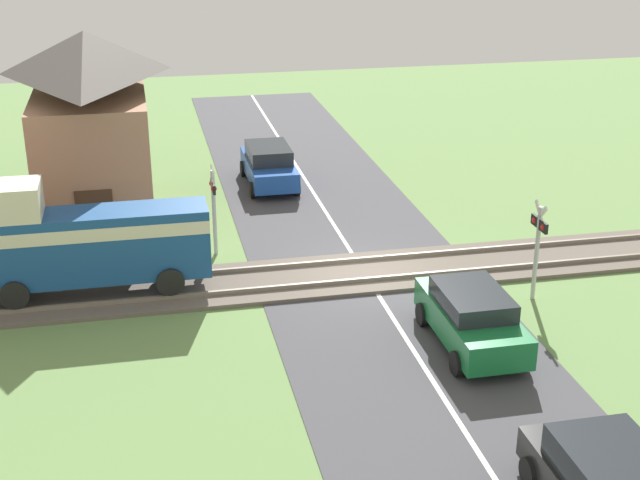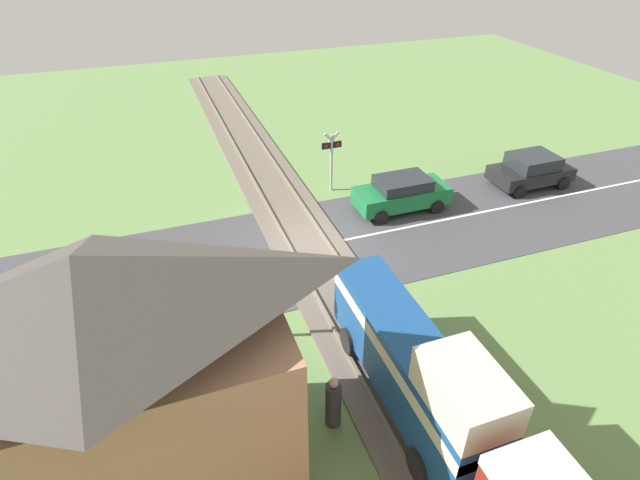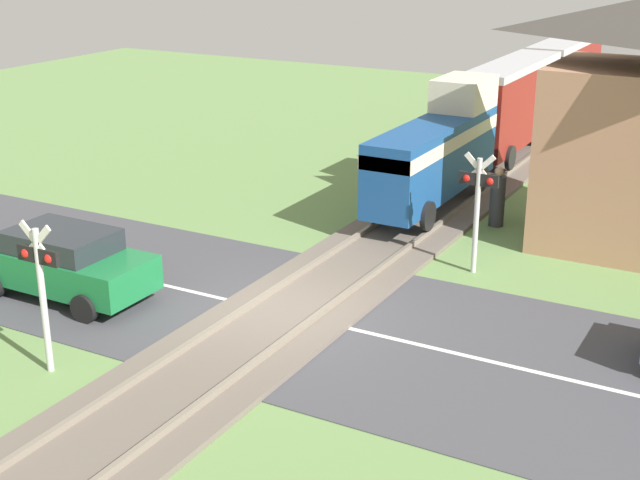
{
  "view_description": "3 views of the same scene",
  "coord_description": "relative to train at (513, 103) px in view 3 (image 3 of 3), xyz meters",
  "views": [
    {
      "loc": [
        -22.81,
        6.17,
        10.56
      ],
      "look_at": [
        0.0,
        1.34,
        1.2
      ],
      "focal_mm": 50.0,
      "sensor_mm": 36.0,
      "label": 1
    },
    {
      "loc": [
        4.83,
        14.81,
        10.76
      ],
      "look_at": [
        0.0,
        1.34,
        1.2
      ],
      "focal_mm": 28.0,
      "sensor_mm": 36.0,
      "label": 2
    },
    {
      "loc": [
        8.55,
        -14.12,
        7.52
      ],
      "look_at": [
        0.0,
        1.34,
        1.2
      ],
      "focal_mm": 50.0,
      "sensor_mm": 36.0,
      "label": 3
    }
  ],
  "objects": [
    {
      "name": "car_near_crossing",
      "position": [
        -4.64,
        -15.95,
        -1.1
      ],
      "size": [
        3.96,
        1.81,
        1.48
      ],
      "color": "#197038",
      "rests_on": "ground_plane"
    },
    {
      "name": "train",
      "position": [
        0.0,
        0.0,
        0.0
      ],
      "size": [
        1.58,
        19.78,
        3.18
      ],
      "color": "navy",
      "rests_on": "track_bed"
    },
    {
      "name": "ground_plane",
      "position": [
        0.0,
        -14.51,
        -1.88
      ],
      "size": [
        60.0,
        60.0,
        0.0
      ],
      "primitive_type": "plane",
      "color": "#66894C"
    },
    {
      "name": "crossing_signal_east_approach",
      "position": [
        2.48,
        -10.44,
        -0.08
      ],
      "size": [
        0.9,
        0.18,
        2.78
      ],
      "color": "#B7B7B7",
      "rests_on": "ground_plane"
    },
    {
      "name": "pedestrian_by_station",
      "position": [
        1.87,
        -7.0,
        -1.16
      ],
      "size": [
        0.39,
        0.39,
        1.59
      ],
      "color": "#333338",
      "rests_on": "ground_plane"
    },
    {
      "name": "crossing_signal_west_approach",
      "position": [
        -2.48,
        -18.59,
        -0.08
      ],
      "size": [
        0.9,
        0.18,
        2.78
      ],
      "color": "#B7B7B7",
      "rests_on": "ground_plane"
    },
    {
      "name": "road_surface",
      "position": [
        0.0,
        -14.51,
        -1.87
      ],
      "size": [
        48.0,
        6.4,
        0.02
      ],
      "color": "#424247",
      "rests_on": "ground_plane"
    },
    {
      "name": "track_bed",
      "position": [
        0.0,
        -14.51,
        -1.81
      ],
      "size": [
        2.8,
        48.0,
        0.24
      ],
      "color": "#665B51",
      "rests_on": "ground_plane"
    }
  ]
}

